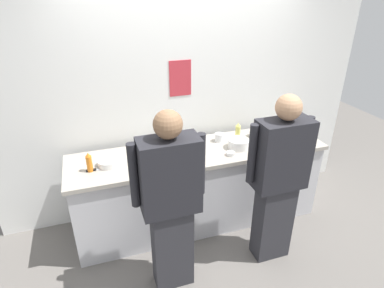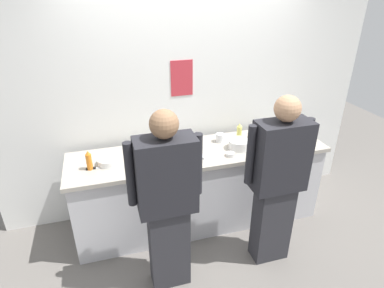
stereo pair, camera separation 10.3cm
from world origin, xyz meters
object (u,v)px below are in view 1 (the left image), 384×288
Objects in this scene: chef_near_left at (171,202)px; squeeze_bottle_secondary at (144,157)px; ramekin_red_sauce at (230,153)px; deli_cup at (219,137)px; sheet_tray at (181,152)px; squeeze_bottle_spare at (89,162)px; chef_center at (278,179)px; chefs_knife at (99,169)px; ramekin_orange_sauce at (138,152)px; plate_stack_rear at (109,162)px; plate_stack_front at (239,144)px; ramekin_green_sauce at (278,131)px; squeeze_bottle_primary at (238,131)px; mixing_bowl_steel at (265,135)px.

chef_near_left reaches higher than squeeze_bottle_secondary.
ramekin_red_sauce is 0.33m from deli_cup.
sheet_tray is at bearing -163.14° from deli_cup.
chef_center is at bearing -21.67° from squeeze_bottle_spare.
ramekin_orange_sauce is at bearing 25.71° from chefs_knife.
plate_stack_front is at bearing -2.53° from plate_stack_rear.
ramekin_orange_sauce is (-1.01, 0.19, -0.03)m from plate_stack_front.
squeeze_bottle_spare is at bearing -158.06° from ramekin_orange_sauce.
squeeze_bottle_primary is at bearing 177.38° from ramekin_green_sauce.
chef_center is at bearing -44.75° from sheet_tray.
chef_near_left is 0.88m from squeeze_bottle_spare.
mixing_bowl_steel is 1.78m from chefs_knife.
squeeze_bottle_secondary is (0.32, -0.10, 0.06)m from plate_stack_rear.
ramekin_green_sauce reaches higher than sheet_tray.
sheet_tray is 0.72m from squeeze_bottle_primary.
chef_near_left is 0.84m from ramekin_orange_sauce.
squeeze_bottle_secondary is 0.98× the size of squeeze_bottle_spare.
plate_stack_rear is at bearing 17.95° from squeeze_bottle_spare.
mixing_bowl_steel is at bearing 69.17° from chef_center.
sheet_tray is 4.46× the size of ramekin_orange_sauce.
mixing_bowl_steel is 0.79× the size of sheet_tray.
chef_near_left is 0.77m from sheet_tray.
chefs_knife is (-1.28, -0.21, -0.04)m from deli_cup.
chefs_knife is (-0.40, -0.19, -0.02)m from ramekin_orange_sauce.
sheet_tray is (0.71, 0.01, -0.02)m from plate_stack_rear.
chef_near_left is at bearing -145.64° from ramekin_red_sauce.
squeeze_bottle_primary is at bearing 13.09° from squeeze_bottle_secondary.
mixing_bowl_steel reaches higher than plate_stack_rear.
sheet_tray is (0.30, 0.71, 0.04)m from chef_near_left.
chef_center reaches higher than plate_stack_front.
squeeze_bottle_primary reaches higher than sheet_tray.
plate_stack_rear is at bearing 154.18° from chef_center.
deli_cup reaches higher than plate_stack_rear.
chefs_knife is at bearing 174.33° from squeeze_bottle_secondary.
chef_near_left reaches higher than plate_stack_rear.
squeeze_bottle_secondary is 1.75× the size of ramekin_green_sauce.
chef_center reaches higher than mixing_bowl_steel.
sheet_tray is 0.81m from chefs_knife.
ramekin_red_sauce is at bearing -5.44° from squeeze_bottle_spare.
ramekin_red_sauce reaches higher than sheet_tray.
plate_stack_front reaches higher than plate_stack_rear.
squeeze_bottle_spare is at bearing -175.93° from sheet_tray.
squeeze_bottle_primary is 1.99× the size of deli_cup.
chef_center reaches higher than ramekin_red_sauce.
chef_center is 1.70m from squeeze_bottle_spare.
mixing_bowl_steel is at bearing -13.66° from deli_cup.
chef_near_left reaches higher than ramekin_green_sauce.
chef_center reaches higher than sheet_tray.
ramekin_green_sauce is at bearing 4.02° from plate_stack_rear.
ramekin_red_sauce reaches higher than chefs_knife.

